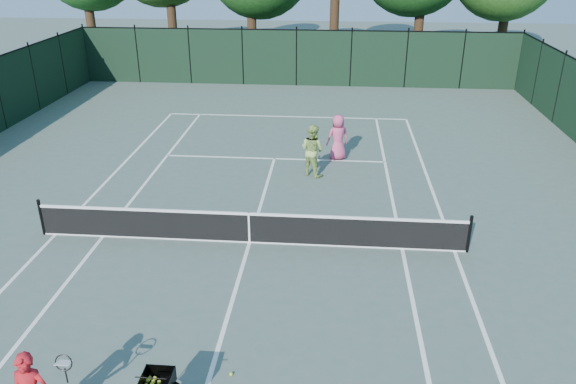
# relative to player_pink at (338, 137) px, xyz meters

# --- Properties ---
(ground) EXTENTS (90.00, 90.00, 0.00)m
(ground) POSITION_rel_player_pink_xyz_m (-2.35, -6.57, -0.86)
(ground) COLOR #4A5A51
(ground) RESTS_ON ground
(sideline_doubles_left) EXTENTS (0.10, 23.77, 0.01)m
(sideline_doubles_left) POSITION_rel_player_pink_xyz_m (-7.83, -6.57, -0.85)
(sideline_doubles_left) COLOR white
(sideline_doubles_left) RESTS_ON ground
(sideline_doubles_right) EXTENTS (0.10, 23.77, 0.01)m
(sideline_doubles_right) POSITION_rel_player_pink_xyz_m (3.14, -6.57, -0.85)
(sideline_doubles_right) COLOR white
(sideline_doubles_right) RESTS_ON ground
(sideline_singles_left) EXTENTS (0.10, 23.77, 0.01)m
(sideline_singles_left) POSITION_rel_player_pink_xyz_m (-6.46, -6.57, -0.85)
(sideline_singles_left) COLOR white
(sideline_singles_left) RESTS_ON ground
(sideline_singles_right) EXTENTS (0.10, 23.77, 0.01)m
(sideline_singles_right) POSITION_rel_player_pink_xyz_m (1.77, -6.57, -0.85)
(sideline_singles_right) COLOR white
(sideline_singles_right) RESTS_ON ground
(baseline_far) EXTENTS (10.97, 0.10, 0.01)m
(baseline_far) POSITION_rel_player_pink_xyz_m (-2.35, 5.32, -0.85)
(baseline_far) COLOR white
(baseline_far) RESTS_ON ground
(service_line_far) EXTENTS (8.23, 0.10, 0.01)m
(service_line_far) POSITION_rel_player_pink_xyz_m (-2.35, -0.17, -0.85)
(service_line_far) COLOR white
(service_line_far) RESTS_ON ground
(center_service_line) EXTENTS (0.10, 12.80, 0.01)m
(center_service_line) POSITION_rel_player_pink_xyz_m (-2.35, -6.57, -0.85)
(center_service_line) COLOR white
(center_service_line) RESTS_ON ground
(tennis_net) EXTENTS (11.69, 0.09, 1.06)m
(tennis_net) POSITION_rel_player_pink_xyz_m (-2.35, -6.57, -0.38)
(tennis_net) COLOR black
(tennis_net) RESTS_ON ground
(fence_far) EXTENTS (24.00, 0.05, 3.00)m
(fence_far) POSITION_rel_player_pink_xyz_m (-2.35, 11.43, 0.64)
(fence_far) COLOR black
(fence_far) RESTS_ON ground
(player_pink) EXTENTS (0.98, 0.83, 1.71)m
(player_pink) POSITION_rel_player_pink_xyz_m (0.00, 0.00, 0.00)
(player_pink) COLOR #D44A7A
(player_pink) RESTS_ON ground
(player_green) EXTENTS (1.12, 1.07, 1.82)m
(player_green) POSITION_rel_player_pink_xyz_m (-0.88, -1.59, 0.05)
(player_green) COLOR #9EC060
(player_green) RESTS_ON ground
(ball_hopper) EXTENTS (0.67, 0.67, 0.98)m
(ball_hopper) POSITION_rel_player_pink_xyz_m (-2.96, -12.80, -0.04)
(ball_hopper) COLOR black
(ball_hopper) RESTS_ON ground
(loose_ball_midcourt) EXTENTS (0.07, 0.07, 0.07)m
(loose_ball_midcourt) POSITION_rel_player_pink_xyz_m (-1.95, -11.65, -0.82)
(loose_ball_midcourt) COLOR #C9DE2D
(loose_ball_midcourt) RESTS_ON ground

